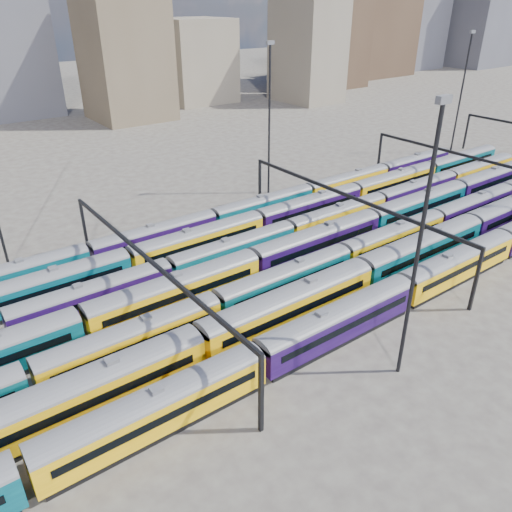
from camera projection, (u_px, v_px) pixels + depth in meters
ground at (290, 267)px, 66.17m from camera, size 500.00×500.00×0.00m
rake_0 at (339, 319)px, 51.00m from camera, size 143.48×3.00×5.05m
rake_1 at (422, 247)px, 65.03m from camera, size 156.58×3.27×5.52m
rake_2 at (344, 255)px, 63.92m from camera, size 115.67×2.82×4.74m
rake_3 at (317, 239)px, 67.36m from camera, size 150.23×3.14×5.29m
rake_4 at (337, 215)px, 75.71m from camera, size 94.75×2.78×4.66m
rake_5 at (199, 239)px, 67.86m from camera, size 141.82×2.96×4.99m
rake_6 at (264, 204)px, 79.41m from camera, size 94.30×2.77×4.64m
gantry_1 at (147, 265)px, 52.45m from camera, size 0.35×40.35×8.03m
gantry_2 at (348, 203)px, 68.30m from camera, size 0.35×40.35×8.03m
gantry_3 at (473, 164)px, 84.14m from camera, size 0.35×40.35×8.03m
mast_2 at (420, 240)px, 41.40m from camera, size 1.40×0.50×25.60m
mast_3 at (269, 115)px, 84.67m from camera, size 1.40×0.50×25.60m
mast_5 at (462, 89)px, 108.23m from camera, size 1.40×0.50×25.60m
skyline at (324, 29)px, 186.99m from camera, size 399.22×60.48×50.03m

